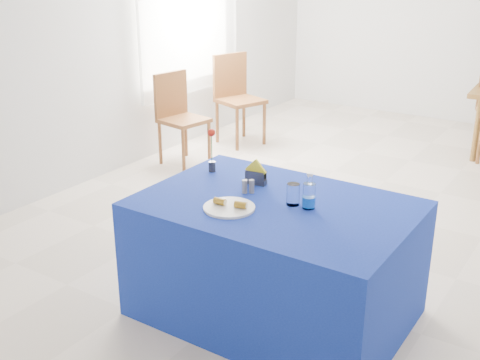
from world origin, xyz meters
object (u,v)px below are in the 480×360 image
object	(u,v)px
chair_win_b	(236,92)
plate	(229,208)
blue_table	(275,259)
chair_win_a	(178,112)
water_bottle	(309,197)

from	to	relation	value
chair_win_b	plate	bearing A→B (deg)	-127.01
blue_table	plate	bearing A→B (deg)	-127.82
chair_win_a	blue_table	bearing A→B (deg)	-120.59
plate	chair_win_b	size ratio (longest dim) A/B	0.29
blue_table	water_bottle	world-z (taller)	water_bottle
water_bottle	chair_win_b	xyz separation A→B (m)	(-2.45, 2.91, -0.23)
water_bottle	chair_win_b	bearing A→B (deg)	130.12
plate	chair_win_b	xyz separation A→B (m)	(-2.07, 3.17, -0.17)
plate	chair_win_a	xyz separation A→B (m)	(-2.17, 2.21, -0.21)
water_bottle	chair_win_b	world-z (taller)	chair_win_b
plate	water_bottle	size ratio (longest dim) A/B	1.40
plate	blue_table	distance (m)	0.48
plate	water_bottle	distance (m)	0.46
plate	water_bottle	xyz separation A→B (m)	(0.38, 0.26, 0.06)
blue_table	water_bottle	bearing A→B (deg)	10.14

